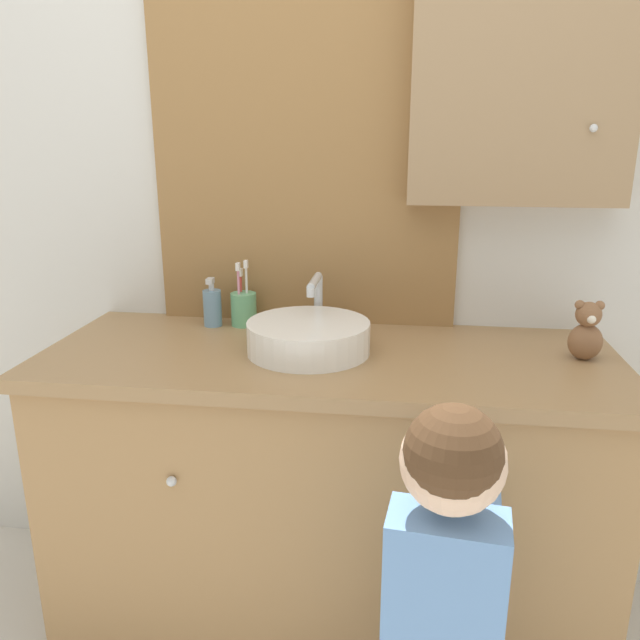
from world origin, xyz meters
TOP-DOWN VIEW (x-y plane):
  - wall_back at (0.03, 0.62)m, footprint 3.20×0.18m
  - vanity_counter at (0.00, 0.31)m, footprint 1.46×0.58m
  - sink_basin at (-0.05, 0.31)m, footprint 0.31×0.36m
  - toothbrush_holder at (-0.27, 0.52)m, footprint 0.07×0.07m
  - soap_dispenser at (-0.36, 0.50)m, footprint 0.05×0.05m
  - child_figure at (0.28, -0.19)m, footprint 0.25×0.45m
  - teddy_bear at (0.63, 0.35)m, footprint 0.08×0.07m

SIDE VIEW (x-z plane):
  - vanity_counter at x=0.00m, z-range 0.00..0.83m
  - child_figure at x=0.28m, z-range 0.11..1.04m
  - sink_basin at x=-0.05m, z-range 0.79..0.96m
  - toothbrush_holder at x=-0.27m, z-range 0.78..0.97m
  - soap_dispenser at x=-0.36m, z-range 0.81..0.95m
  - teddy_bear at x=0.63m, z-range 0.82..0.97m
  - wall_back at x=0.03m, z-range 0.03..2.53m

